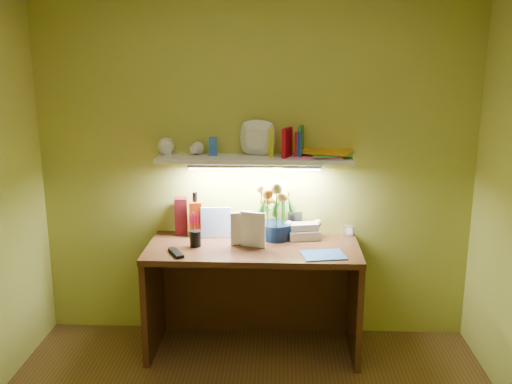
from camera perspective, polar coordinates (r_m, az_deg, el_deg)
desk at (r=3.91m, az=-0.29°, el=-10.63°), size 1.40×0.60×0.75m
flower_bouquet at (r=3.87m, az=2.00°, el=-1.96°), size 0.29×0.29×0.38m
telephone at (r=3.92m, az=4.74°, el=-3.72°), size 0.24×0.20×0.13m
desk_clock at (r=4.02m, az=9.26°, el=-3.83°), size 0.08×0.06×0.07m
whisky_bottle at (r=3.96m, az=-6.09°, el=-2.19°), size 0.10×0.10×0.31m
whisky_box at (r=4.01m, az=-7.50°, el=-2.41°), size 0.09×0.09×0.26m
pen_cup at (r=3.76m, az=-6.09°, el=-4.11°), size 0.09×0.09×0.18m
art_card at (r=3.93m, az=-4.01°, el=-3.04°), size 0.21×0.06×0.21m
tv_remote at (r=3.66m, az=-8.01°, el=-6.03°), size 0.13×0.18×0.02m
blue_folder at (r=3.62m, az=6.75°, el=-6.28°), size 0.29×0.24×0.01m
desk_book_a at (r=3.74m, az=-2.56°, el=-3.77°), size 0.16×0.10×0.22m
desk_book_b at (r=3.75m, az=-1.57°, el=-3.62°), size 0.17×0.07×0.24m
wall_shelf at (r=3.80m, az=0.37°, el=3.83°), size 1.32×0.33×0.24m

